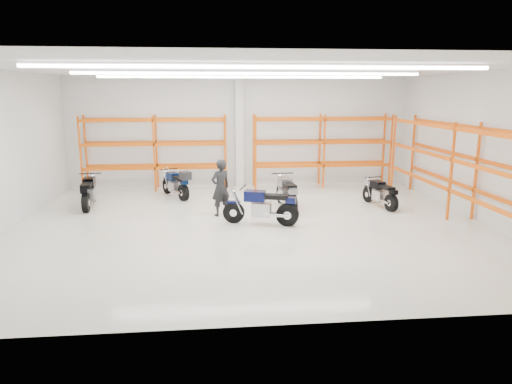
{
  "coord_description": "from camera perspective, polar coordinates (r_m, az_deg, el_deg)",
  "views": [
    {
      "loc": [
        -1.13,
        -13.0,
        3.86
      ],
      "look_at": [
        0.17,
        0.5,
        0.9
      ],
      "focal_mm": 32.0,
      "sensor_mm": 36.0,
      "label": 1
    }
  ],
  "objects": [
    {
      "name": "ground",
      "position": [
        13.61,
        -0.53,
        -4.15
      ],
      "size": [
        14.0,
        14.0,
        0.0
      ],
      "primitive_type": "plane",
      "color": "beige",
      "rests_on": "ground"
    },
    {
      "name": "motorcycle_back_c",
      "position": [
        15.37,
        3.86,
        -0.21
      ],
      "size": [
        0.77,
        2.31,
        1.14
      ],
      "color": "black",
      "rests_on": "ground"
    },
    {
      "name": "pallet_racking_back_right",
      "position": [
        19.14,
        8.25,
        5.98
      ],
      "size": [
        5.67,
        0.87,
        3.0
      ],
      "color": "#EC5600",
      "rests_on": "ground"
    },
    {
      "name": "pallet_racking_back_left",
      "position": [
        18.73,
        -12.5,
        5.68
      ],
      "size": [
        5.67,
        0.87,
        3.0
      ],
      "color": "#EC5600",
      "rests_on": "ground"
    },
    {
      "name": "structural_column",
      "position": [
        18.92,
        -2.09,
        7.44
      ],
      "size": [
        0.32,
        0.32,
        4.5
      ],
      "primitive_type": "cube",
      "color": "white",
      "rests_on": "ground"
    },
    {
      "name": "motorcycle_back_d",
      "position": [
        16.18,
        15.35,
        -0.28
      ],
      "size": [
        0.73,
        1.95,
        0.97
      ],
      "color": "black",
      "rests_on": "ground"
    },
    {
      "name": "room_shell",
      "position": [
        13.09,
        -0.57,
        9.79
      ],
      "size": [
        14.02,
        12.02,
        4.51
      ],
      "color": "silver",
      "rests_on": "ground"
    },
    {
      "name": "motorcycle_back_a",
      "position": [
        16.58,
        -20.19,
        -0.1
      ],
      "size": [
        0.74,
        2.22,
        1.09
      ],
      "color": "black",
      "rests_on": "ground"
    },
    {
      "name": "motorcycle_main",
      "position": [
        13.53,
        1.0,
        -1.94
      ],
      "size": [
        2.25,
        0.98,
        1.13
      ],
      "color": "black",
      "rests_on": "ground"
    },
    {
      "name": "pallet_racking_side",
      "position": [
        15.2,
        24.63,
        3.47
      ],
      "size": [
        0.87,
        9.07,
        3.0
      ],
      "color": "#EC5600",
      "rests_on": "ground"
    },
    {
      "name": "motorcycle_back_b",
      "position": [
        17.21,
        -9.86,
        0.99
      ],
      "size": [
        1.24,
        1.98,
        1.11
      ],
      "color": "black",
      "rests_on": "ground"
    },
    {
      "name": "standing_man",
      "position": [
        14.5,
        -4.45,
        0.54
      ],
      "size": [
        0.79,
        0.71,
        1.81
      ],
      "primitive_type": "imported",
      "rotation": [
        0.0,
        0.0,
        3.68
      ],
      "color": "black",
      "rests_on": "ground"
    }
  ]
}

